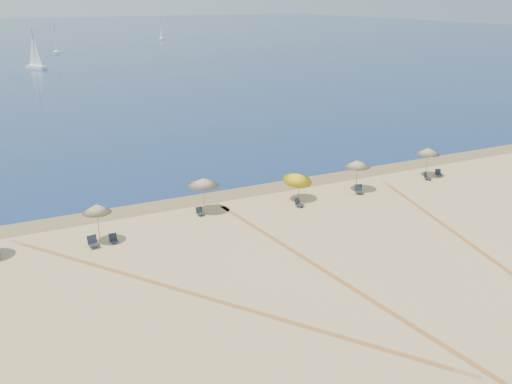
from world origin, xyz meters
TOP-DOWN VIEW (x-y plane):
  - ground at (0.00, 0.00)m, footprint 160.00×160.00m
  - ocean at (0.00, 225.00)m, footprint 500.00×500.00m
  - wet_sand at (0.00, 24.00)m, footprint 500.00×500.00m
  - umbrella_1 at (-11.82, 19.11)m, footprint 1.85×1.85m
  - umbrella_2 at (-3.69, 21.18)m, footprint 2.35×2.35m
  - umbrella_3 at (3.75, 20.26)m, footprint 2.27×2.34m
  - umbrella_4 at (9.28, 20.14)m, footprint 2.14×2.14m
  - umbrella_5 at (17.11, 20.49)m, footprint 2.08×2.08m
  - chair_2 at (-12.36, 18.48)m, footprint 0.73×0.81m
  - chair_3 at (-11.06, 18.55)m, footprint 0.51×0.59m
  - chair_4 at (-4.26, 20.60)m, footprint 0.56×0.64m
  - chair_5 at (3.03, 18.88)m, footprint 0.75×0.81m
  - chair_6 at (8.92, 19.29)m, footprint 0.79×0.86m
  - chair_7 at (16.37, 19.60)m, footprint 0.76×0.80m
  - chair_8 at (18.04, 19.96)m, footprint 0.69×0.74m
  - sailboat_1 at (-2.86, 118.87)m, footprint 3.97×5.69m
  - sailboat_2 at (6.82, 152.54)m, footprint 2.14×5.58m
  - sailboat_3 at (48.71, 189.21)m, footprint 2.21×5.05m
  - tire_tracks at (-0.34, 8.29)m, footprint 54.90×40.41m

SIDE VIEW (x-z plane):
  - ground at x=0.00m, z-range 0.00..0.00m
  - tire_tracks at x=-0.34m, z-range 0.00..0.00m
  - wet_sand at x=0.00m, z-range 0.00..0.00m
  - ocean at x=0.00m, z-range 0.01..0.01m
  - chair_4 at x=-4.26m, z-range -0.04..0.57m
  - chair_3 at x=-11.06m, z-range -0.04..0.57m
  - chair_8 at x=18.04m, z-range -0.04..0.57m
  - chair_7 at x=16.37m, z-range -0.04..0.62m
  - chair_5 at x=3.03m, z-range -0.04..0.63m
  - chair_6 at x=8.92m, z-range -0.04..0.68m
  - chair_2 at x=-12.36m, z-range -0.04..0.69m
  - umbrella_3 at x=3.75m, z-range 0.62..3.01m
  - sailboat_3 at x=48.71m, z-range -1.44..5.85m
  - umbrella_4 at x=9.28m, z-range 0.95..3.52m
  - umbrella_5 at x=17.11m, z-range 0.95..3.54m
  - umbrella_2 at x=-3.69m, z-range 0.97..3.60m
  - umbrella_1 at x=-11.82m, z-range 0.98..3.63m
  - sailboat_2 at x=6.82m, z-range -1.60..6.50m
  - sailboat_1 at x=-2.86m, z-range -1.67..6.79m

